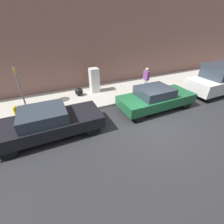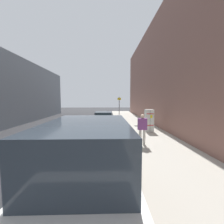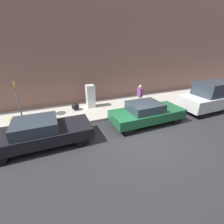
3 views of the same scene
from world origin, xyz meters
The scene contains 12 objects.
ground_plane centered at (0.00, 0.00, 0.00)m, with size 80.00×80.00×0.00m, color #28282B.
sidewalk_slab centered at (-4.50, 0.00, 0.08)m, with size 3.60×44.00×0.16m, color #B2ADA0.
building_facade_near centered at (-7.12, 0.00, 5.27)m, with size 1.64×39.60×10.54m, color #7F564C.
discarded_refrigerator centered at (-5.04, -1.43, 1.00)m, with size 0.61×0.61×1.69m.
manhole_cover centered at (-4.65, -3.71, 0.17)m, with size 0.70×0.70×0.02m, color #47443F.
street_sign_post centered at (-3.05, -5.73, 1.68)m, with size 0.36×0.07×2.73m.
fire_hydrant centered at (-3.28, -6.29, 0.55)m, with size 0.22×0.22×0.75m.
trash_bag centered at (-4.85, -2.64, 0.43)m, with size 0.54×0.54×0.54m, color black.
pedestrian_walking_far centered at (-3.70, 2.03, 1.12)m, with size 0.48×0.22×1.67m.
parked_sedan_dark centered at (-1.40, -4.82, 0.72)m, with size 1.85×4.56×1.38m.
parked_sedan_green centered at (-1.40, 1.11, 0.71)m, with size 1.83×4.54×1.38m.
parked_van_white centered at (-1.40, 6.85, 1.06)m, with size 1.93×4.99×2.14m.
Camera 3 is at (5.51, -4.05, 4.45)m, focal length 24.00 mm.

